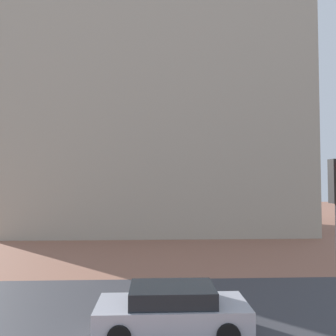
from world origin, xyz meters
TOP-DOWN VIEW (x-y plane):
  - ground_plane at (0.00, 10.00)m, footprint 120.00×120.00m
  - street_asphalt_strip at (0.00, 7.61)m, footprint 120.00×7.53m
  - landmark_building at (-0.56, 27.90)m, footprint 25.44×12.92m
  - car_silver at (-0.48, 5.95)m, footprint 4.37×2.04m

SIDE VIEW (x-z plane):
  - ground_plane at x=0.00m, z-range 0.00..0.00m
  - street_asphalt_strip at x=0.00m, z-range 0.00..0.00m
  - car_silver at x=-0.48m, z-range -0.02..1.34m
  - landmark_building at x=-0.56m, z-range -8.91..32.67m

